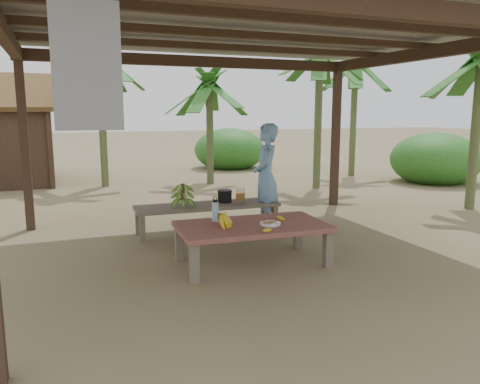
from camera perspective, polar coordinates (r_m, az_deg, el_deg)
name	(u,v)px	position (r m, az deg, el deg)	size (l,w,h in m)	color
ground	(248,250)	(6.38, 0.97, -7.09)	(80.00, 80.00, 0.00)	brown
pavilion	(248,37)	(6.16, 0.98, 18.42)	(6.60, 5.60, 2.95)	black
work_table	(252,229)	(5.73, 1.46, -4.56)	(1.85, 1.09, 0.50)	brown
bench	(207,208)	(7.20, -3.99, -1.93)	(2.22, 0.67, 0.45)	brown
ripe_banana_bunch	(219,219)	(5.56, -2.56, -3.36)	(0.29, 0.25, 0.18)	yellow
plate	(270,224)	(5.66, 3.70, -3.88)	(0.25, 0.25, 0.04)	white
loose_banana_front	(267,230)	(5.33, 3.34, -4.68)	(0.04, 0.18, 0.04)	yellow
loose_banana_side	(281,218)	(5.95, 4.98, -3.18)	(0.04, 0.15, 0.04)	yellow
water_flask	(215,211)	(5.84, -3.05, -2.31)	(0.08, 0.08, 0.31)	#3C86BE
green_banana_stalk	(183,194)	(7.07, -6.99, -0.27)	(0.31, 0.31, 0.36)	#598C2D
cooking_pot	(225,196)	(7.32, -1.88, -0.55)	(0.22, 0.22, 0.19)	black
skewer_rack	(240,195)	(7.27, 0.05, -0.38)	(0.18, 0.08, 0.24)	#A57F47
woman	(266,177)	(7.39, 3.18, 1.87)	(0.61, 0.40, 1.68)	#6D9DCF
banana_plant_ne	(320,63)	(11.57, 9.69, 15.25)	(1.80, 1.80, 3.49)	#596638
banana_plant_n	(209,93)	(12.11, -3.75, 11.92)	(1.80, 1.80, 2.79)	#596638
banana_plant_nw	(100,67)	(12.13, -16.74, 14.37)	(1.80, 1.80, 3.41)	#596638
banana_plant_far	(355,72)	(14.07, 13.88, 14.06)	(1.80, 1.80, 3.47)	#596638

